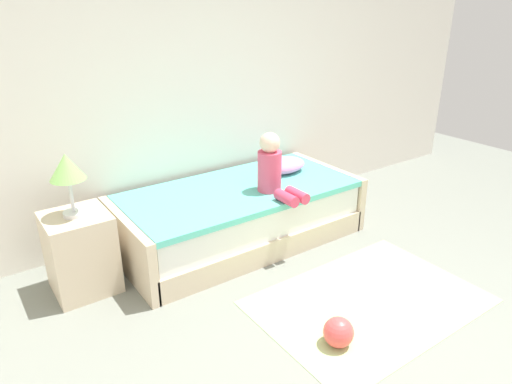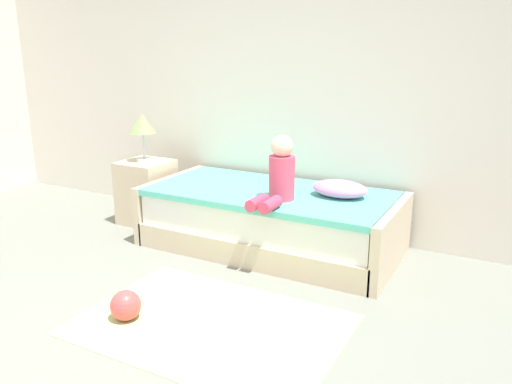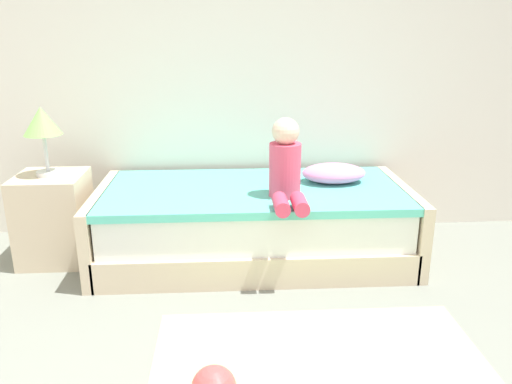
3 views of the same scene
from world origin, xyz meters
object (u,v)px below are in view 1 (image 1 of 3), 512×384
at_px(child_figure, 273,169).
at_px(nightstand, 81,253).
at_px(bed, 240,215).
at_px(table_lamp, 67,170).
at_px(toy_ball, 338,332).
at_px(pillow, 284,165).

bearing_deg(child_figure, nightstand, 170.17).
height_order(bed, child_figure, child_figure).
distance_m(bed, table_lamp, 1.52).
distance_m(nightstand, toy_ball, 1.89).
relative_size(nightstand, child_figure, 1.18).
xyz_separation_m(child_figure, pillow, (0.37, 0.33, -0.14)).
distance_m(table_lamp, child_figure, 1.58).
xyz_separation_m(table_lamp, toy_ball, (1.10, -1.53, -0.84)).
bearing_deg(child_figure, toy_ball, -109.08).
xyz_separation_m(nightstand, pillow, (1.91, 0.06, 0.26)).
bearing_deg(bed, child_figure, -50.71).
distance_m(bed, pillow, 0.65).
height_order(nightstand, toy_ball, nightstand).
distance_m(table_lamp, toy_ball, 2.06).
distance_m(bed, toy_ball, 1.52).
relative_size(bed, toy_ball, 11.01).
bearing_deg(nightstand, child_figure, -9.83).
bearing_deg(pillow, toy_ball, -116.99).
bearing_deg(nightstand, toy_ball, -54.26).
bearing_deg(toy_ball, pillow, 63.01).
relative_size(table_lamp, pillow, 1.02).
xyz_separation_m(bed, table_lamp, (-1.35, 0.04, 0.69)).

